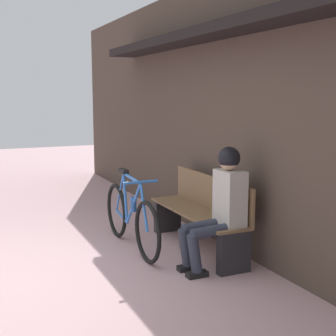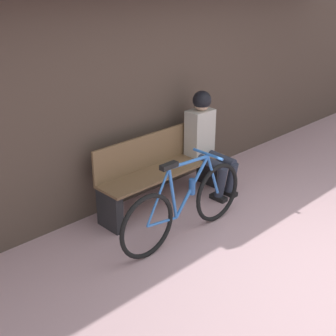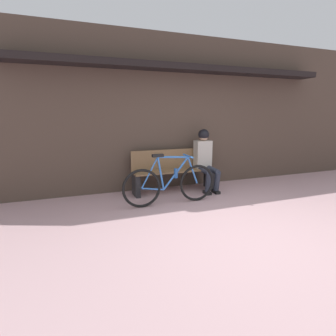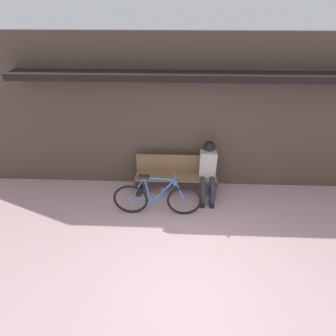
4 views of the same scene
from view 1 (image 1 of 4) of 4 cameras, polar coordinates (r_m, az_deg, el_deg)
ground_plane at (r=4.82m, az=-18.76°, el=-13.57°), size 24.00×24.00×0.00m
storefront_wall at (r=5.33m, az=8.89°, el=7.29°), size 12.00×0.56×3.20m
park_bench_near at (r=5.52m, az=3.98°, el=-5.70°), size 1.73×0.42×0.87m
bicycle at (r=5.55m, az=-4.58°, el=-6.04°), size 1.74×0.40×0.92m
person_seated at (r=4.83m, az=6.53°, el=-3.94°), size 0.34×0.65×1.29m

